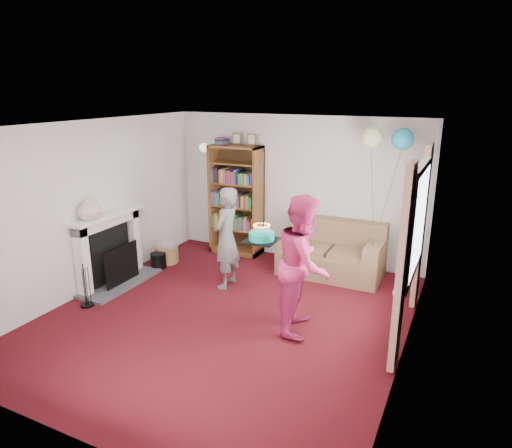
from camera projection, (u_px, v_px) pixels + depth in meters
The scene contains 16 objects.
ground at pixel (226, 316), 6.08m from camera, with size 5.00×5.00×0.00m, color black.
wall_back at pixel (296, 189), 7.89m from camera, with size 4.50×0.02×2.50m, color silver.
wall_left at pixel (90, 207), 6.66m from camera, with size 0.02×5.00×2.50m, color silver.
wall_right at pixel (412, 254), 4.78m from camera, with size 0.02×5.00×2.50m, color silver.
ceiling at pixel (222, 125), 5.36m from camera, with size 4.50×5.00×0.01m, color white.
fireplace at pixel (113, 252), 6.97m from camera, with size 0.55×1.80×1.12m.
window_bay at pixel (414, 241), 5.34m from camera, with size 0.14×2.02×2.20m.
wall_sconce at pixel (204, 147), 8.31m from camera, with size 0.16×0.23×0.16m.
bookcase at pixel (237, 201), 8.23m from camera, with size 0.93×0.42×2.18m.
sofa at pixel (332, 254), 7.43m from camera, with size 1.63×0.86×0.86m.
wicker_basket at pixel (167, 253), 7.93m from camera, with size 0.40×0.40×0.36m.
person_striped at pixel (226, 238), 6.81m from camera, with size 0.56×0.37×1.54m, color black.
person_magenta at pixel (304, 264), 5.55m from camera, with size 0.84×0.66×1.73m, color #B92558.
birthday_cake at pixel (262, 236), 5.88m from camera, with size 0.40×0.40×0.22m.
balloons at pixel (387, 138), 6.64m from camera, with size 0.76×0.50×1.73m.
mantel_vase at pixel (89, 207), 6.46m from camera, with size 0.34×0.34×0.35m, color beige.
Camera 1 is at (2.73, -4.76, 2.93)m, focal length 32.00 mm.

